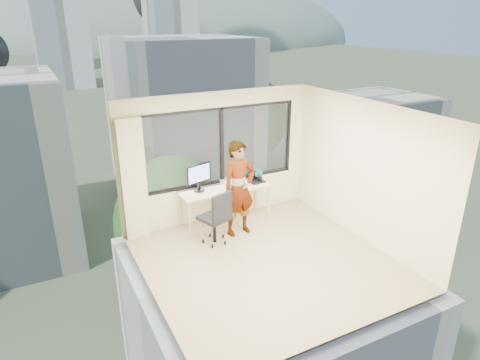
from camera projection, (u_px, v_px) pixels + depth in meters
floor at (267, 261)px, 7.18m from camera, size 4.00×4.00×0.01m
ceiling at (271, 111)px, 6.23m from camera, size 4.00×4.00×0.01m
wall_front at (354, 249)px, 5.05m from camera, size 4.00×0.01×2.60m
wall_left at (146, 217)px, 5.85m from camera, size 0.01×4.00×2.60m
wall_right at (364, 172)px, 7.56m from camera, size 0.01×4.00×2.60m
window_wall at (219, 146)px, 8.30m from camera, size 3.30×0.16×1.55m
curtain at (134, 180)px, 7.58m from camera, size 0.45×0.14×2.30m
desk at (225, 205)px, 8.41m from camera, size 1.80×0.60×0.75m
chair at (214, 216)px, 7.60m from camera, size 0.69×0.69×1.06m
person at (239, 189)px, 7.81m from camera, size 0.71×0.50×1.84m
monitor at (199, 177)px, 8.05m from camera, size 0.57×0.26×0.56m
game_console at (229, 181)px, 8.56m from camera, size 0.35×0.32×0.07m
laptop at (257, 178)px, 8.54m from camera, size 0.34×0.35×0.20m
cellphone at (254, 184)px, 8.47m from camera, size 0.13×0.08×0.01m
pen_cup at (260, 179)px, 8.59m from camera, size 0.10×0.10×0.11m
handbag at (256, 174)px, 8.70m from camera, size 0.31×0.18×0.22m
exterior_ground at (36, 89)px, 111.66m from camera, size 400.00×400.00×0.04m
near_bldg_b at (183, 114)px, 45.95m from camera, size 14.00×13.00×16.00m
near_bldg_c at (369, 142)px, 46.43m from camera, size 12.00×10.00×10.00m
far_tower_b at (60, 29)px, 109.62m from camera, size 13.00×13.00×30.00m
far_tower_c at (171, 32)px, 142.68m from camera, size 15.00×15.00×26.00m
hill_b at (166, 42)px, 319.94m from camera, size 300.00×220.00×96.00m
tree_b at (175, 238)px, 27.25m from camera, size 7.60×7.60×9.00m
tree_c at (254, 126)px, 52.96m from camera, size 8.40×8.40×10.00m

